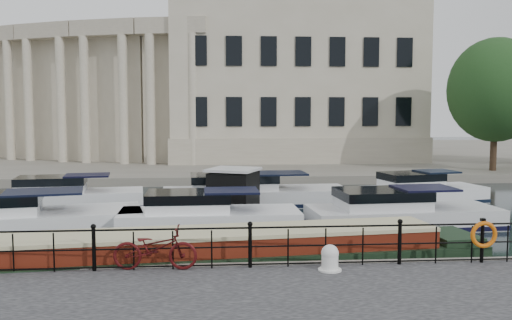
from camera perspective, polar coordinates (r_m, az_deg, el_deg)
The scene contains 10 objects.
ground_plane at distance 17.48m, azimuth -1.12°, elevation -10.43°, with size 160.00×160.00×0.00m, color black.
far_bank at distance 56.00m, azimuth -3.58°, elevation 0.50°, with size 120.00×42.00×0.55m, color #6B665B.
railing at distance 15.01m, azimuth -0.60°, elevation -8.29°, with size 24.14×0.14×1.22m.
civic_building at distance 51.58m, azimuth -4.65°, elevation 7.62°, with size 53.55×31.84×16.85m.
bicycle at distance 15.04m, azimuth -10.05°, elevation -8.66°, with size 0.75×2.16×1.13m, color #410B0C.
mooring_bollard at distance 14.92m, azimuth 7.40°, elevation -9.73°, with size 0.60×0.60×0.68m.
life_ring_post at distance 16.58m, azimuth 21.80°, elevation -7.01°, with size 0.74×0.20×1.20m.
narrowboat at distance 16.76m, azimuth -4.08°, elevation -9.83°, with size 16.48×3.99×1.59m.
harbour_hut at distance 25.23m, azimuth -2.28°, elevation -3.44°, with size 3.46×3.22×2.17m.
cabin_cruisers at distance 24.93m, azimuth -3.80°, elevation -4.91°, with size 26.52×10.13×1.99m.
Camera 1 is at (-1.03, -16.82, 4.65)m, focal length 40.00 mm.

